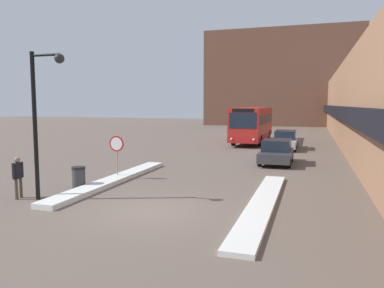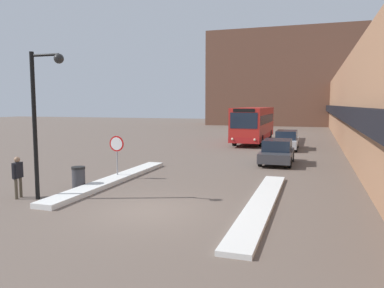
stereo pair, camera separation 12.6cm
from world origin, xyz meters
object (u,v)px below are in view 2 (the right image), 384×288
at_px(city_bus, 254,124).
at_px(street_lamp, 41,108).
at_px(parked_car_front, 277,152).
at_px(trash_bin, 79,177).
at_px(stop_sign, 117,148).
at_px(parked_car_back, 286,140).
at_px(pedestrian, 18,173).

relative_size(city_bus, street_lamp, 1.93).
bearing_deg(parked_car_front, trash_bin, -128.34).
distance_m(parked_car_front, street_lamp, 14.26).
bearing_deg(stop_sign, parked_car_back, 65.26).
height_order(stop_sign, trash_bin, stop_sign).
xyz_separation_m(parked_car_back, trash_bin, (-7.58, -17.54, -0.27)).
bearing_deg(pedestrian, parked_car_back, 146.62).
height_order(parked_car_front, parked_car_back, parked_car_back).
relative_size(parked_car_front, parked_car_back, 0.89).
bearing_deg(street_lamp, parked_car_back, 68.79).
bearing_deg(street_lamp, trash_bin, 88.53).
xyz_separation_m(city_bus, parked_car_back, (3.38, -4.47, -1.04)).
xyz_separation_m(parked_car_front, street_lamp, (-7.64, -11.71, 2.78)).
xyz_separation_m(stop_sign, street_lamp, (-0.63, -4.47, 1.99)).
height_order(parked_car_front, pedestrian, pedestrian).
bearing_deg(stop_sign, trash_bin, -103.85).
relative_size(city_bus, parked_car_front, 2.55).
bearing_deg(parked_car_back, stop_sign, -114.74).
bearing_deg(parked_car_front, pedestrian, -126.50).
bearing_deg(city_bus, pedestrian, -102.48).
bearing_deg(trash_bin, pedestrian, -117.61).
xyz_separation_m(street_lamp, trash_bin, (0.05, 2.13, -3.04)).
height_order(parked_car_front, street_lamp, street_lamp).
bearing_deg(street_lamp, city_bus, 80.01).
distance_m(parked_car_back, stop_sign, 16.75).
distance_m(parked_car_front, parked_car_back, 7.96).
height_order(stop_sign, pedestrian, stop_sign).
height_order(city_bus, stop_sign, city_bus).
distance_m(city_bus, pedestrian, 24.86).
relative_size(parked_car_back, pedestrian, 2.91).
bearing_deg(trash_bin, street_lamp, -91.47).
bearing_deg(trash_bin, parked_car_back, 66.63).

